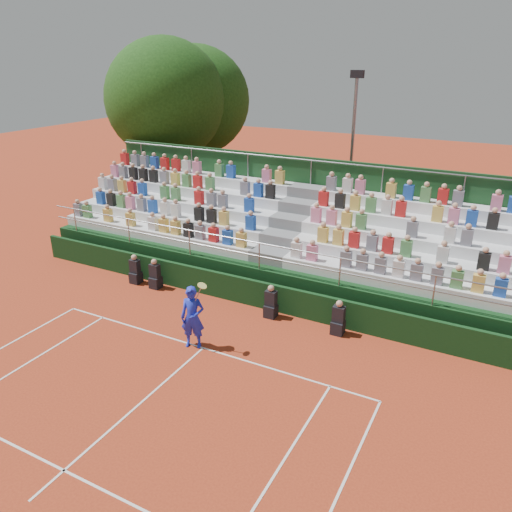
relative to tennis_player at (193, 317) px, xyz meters
The scene contains 8 objects.
ground 1.05m from the tennis_player, ahead, with size 90.00×90.00×0.00m, color #AB3A1C.
courtside_wall 3.27m from the tennis_player, 84.31° to the left, with size 20.00×0.15×1.00m, color black.
line_officials 2.94m from the tennis_player, 106.63° to the left, with size 8.72×0.40×1.19m.
grandstand 6.46m from the tennis_player, 87.30° to the left, with size 20.00×5.20×4.40m.
tennis_player is the anchor object (origin of this frame).
tree_west 15.90m from the tennis_player, 128.96° to the left, with size 6.45×6.45×9.33m.
tree_east 17.61m from the tennis_player, 122.92° to the left, with size 6.16×6.16×8.97m.
floodlight_mast 13.08m from the tennis_player, 86.50° to the left, with size 0.60×0.25×7.72m.
Camera 1 is at (7.53, -10.87, 8.40)m, focal length 35.00 mm.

